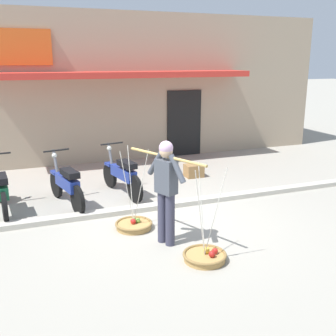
{
  "coord_description": "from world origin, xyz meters",
  "views": [
    {
      "loc": [
        -2.43,
        -6.42,
        2.89
      ],
      "look_at": [
        0.23,
        0.6,
        0.85
      ],
      "focal_mm": 42.75,
      "sensor_mm": 36.0,
      "label": 1
    }
  ],
  "objects_px": {
    "wooden_crate": "(194,171)",
    "fruit_vendor": "(166,186)",
    "fruit_basket_left_side": "(134,224)",
    "fruit_basket_right_side": "(205,256)",
    "motorcycle_second_in_row": "(66,185)",
    "motorcycle_nearest_shop": "(1,190)",
    "motorcycle_third_in_row": "(122,175)"
  },
  "relations": [
    {
      "from": "motorcycle_nearest_shop",
      "to": "fruit_vendor",
      "type": "bearing_deg",
      "value": -43.97
    },
    {
      "from": "motorcycle_nearest_shop",
      "to": "wooden_crate",
      "type": "distance_m",
      "value": 4.6
    },
    {
      "from": "fruit_vendor",
      "to": "motorcycle_third_in_row",
      "type": "distance_m",
      "value": 2.66
    },
    {
      "from": "fruit_vendor",
      "to": "wooden_crate",
      "type": "distance_m",
      "value": 3.97
    },
    {
      "from": "fruit_basket_right_side",
      "to": "motorcycle_nearest_shop",
      "type": "height_order",
      "value": "fruit_basket_right_side"
    },
    {
      "from": "fruit_vendor",
      "to": "fruit_basket_left_side",
      "type": "xyz_separation_m",
      "value": [
        -0.33,
        0.75,
        -0.9
      ]
    },
    {
      "from": "fruit_vendor",
      "to": "motorcycle_second_in_row",
      "type": "distance_m",
      "value": 2.71
    },
    {
      "from": "fruit_vendor",
      "to": "motorcycle_nearest_shop",
      "type": "bearing_deg",
      "value": 136.03
    },
    {
      "from": "fruit_basket_right_side",
      "to": "motorcycle_second_in_row",
      "type": "distance_m",
      "value": 3.5
    },
    {
      "from": "fruit_basket_left_side",
      "to": "motorcycle_second_in_row",
      "type": "height_order",
      "value": "fruit_basket_left_side"
    },
    {
      "from": "fruit_vendor",
      "to": "motorcycle_third_in_row",
      "type": "height_order",
      "value": "fruit_vendor"
    },
    {
      "from": "motorcycle_third_in_row",
      "to": "fruit_vendor",
      "type": "bearing_deg",
      "value": -88.84
    },
    {
      "from": "fruit_vendor",
      "to": "fruit_basket_left_side",
      "type": "height_order",
      "value": "fruit_vendor"
    },
    {
      "from": "fruit_basket_left_side",
      "to": "wooden_crate",
      "type": "xyz_separation_m",
      "value": [
        2.32,
        2.59,
        0.09
      ]
    },
    {
      "from": "wooden_crate",
      "to": "fruit_vendor",
      "type": "bearing_deg",
      "value": -120.88
    },
    {
      "from": "fruit_basket_right_side",
      "to": "motorcycle_nearest_shop",
      "type": "bearing_deg",
      "value": 131.88
    },
    {
      "from": "fruit_basket_left_side",
      "to": "fruit_basket_right_side",
      "type": "bearing_deg",
      "value": -66.12
    },
    {
      "from": "fruit_basket_right_side",
      "to": "wooden_crate",
      "type": "xyz_separation_m",
      "value": [
        1.66,
        4.09,
        0.09
      ]
    },
    {
      "from": "motorcycle_second_in_row",
      "to": "fruit_basket_left_side",
      "type": "bearing_deg",
      "value": -58.94
    },
    {
      "from": "fruit_basket_left_side",
      "to": "motorcycle_third_in_row",
      "type": "distance_m",
      "value": 1.92
    },
    {
      "from": "fruit_basket_left_side",
      "to": "motorcycle_second_in_row",
      "type": "distance_m",
      "value": 1.89
    },
    {
      "from": "fruit_basket_right_side",
      "to": "motorcycle_nearest_shop",
      "type": "xyz_separation_m",
      "value": [
        -2.84,
        3.16,
        0.38
      ]
    },
    {
      "from": "motorcycle_third_in_row",
      "to": "motorcycle_second_in_row",
      "type": "bearing_deg",
      "value": -167.29
    },
    {
      "from": "fruit_basket_right_side",
      "to": "motorcycle_second_in_row",
      "type": "height_order",
      "value": "fruit_basket_right_side"
    },
    {
      "from": "fruit_basket_right_side",
      "to": "wooden_crate",
      "type": "distance_m",
      "value": 4.41
    },
    {
      "from": "fruit_vendor",
      "to": "motorcycle_third_in_row",
      "type": "relative_size",
      "value": 0.94
    },
    {
      "from": "motorcycle_nearest_shop",
      "to": "wooden_crate",
      "type": "height_order",
      "value": "motorcycle_nearest_shop"
    },
    {
      "from": "fruit_basket_left_side",
      "to": "motorcycle_nearest_shop",
      "type": "xyz_separation_m",
      "value": [
        -2.17,
        1.66,
        0.38
      ]
    },
    {
      "from": "fruit_basket_left_side",
      "to": "fruit_basket_right_side",
      "type": "xyz_separation_m",
      "value": [
        0.66,
        -1.5,
        -0.0
      ]
    },
    {
      "from": "fruit_vendor",
      "to": "motorcycle_nearest_shop",
      "type": "distance_m",
      "value": 3.52
    },
    {
      "from": "motorcycle_third_in_row",
      "to": "fruit_basket_left_side",
      "type": "bearing_deg",
      "value": -98.45
    },
    {
      "from": "fruit_basket_right_side",
      "to": "motorcycle_nearest_shop",
      "type": "relative_size",
      "value": 0.8
    }
  ]
}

